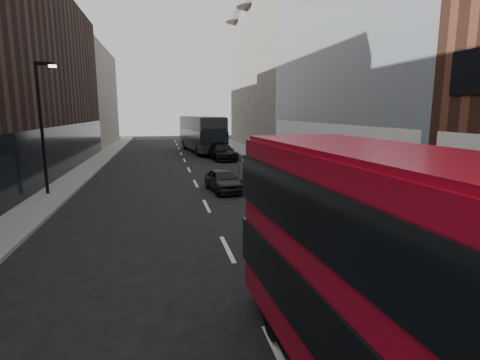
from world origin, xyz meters
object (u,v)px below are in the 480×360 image
street_lamp (43,119)px  grey_bus (201,133)px  car_b (256,173)px  car_c (222,152)px  red_bus (444,308)px  car_a (223,180)px

street_lamp → grey_bus: 24.02m
street_lamp → grey_bus: (10.63, 21.45, -2.01)m
car_b → car_c: bearing=94.6°
grey_bus → car_b: size_ratio=2.66×
red_bus → car_a: size_ratio=2.60×
street_lamp → car_b: size_ratio=1.45×
street_lamp → grey_bus: size_ratio=0.55×
street_lamp → grey_bus: bearing=63.6°
car_a → car_b: (2.31, 1.23, 0.13)m
car_a → car_b: size_ratio=0.81×
car_a → grey_bus: bearing=80.7°
red_bus → street_lamp: bearing=114.6°
car_b → car_c: car_b is taller
car_a → car_c: (2.25, 14.53, 0.11)m
car_c → car_a: bearing=-104.7°
red_bus → car_b: 19.08m
car_c → car_b: bearing=-95.6°
red_bus → car_b: red_bus is taller
street_lamp → car_b: (11.90, 0.58, -3.39)m
red_bus → grey_bus: bearing=85.5°
street_lamp → car_a: street_lamp is taller
car_a → street_lamp: bearing=169.5°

